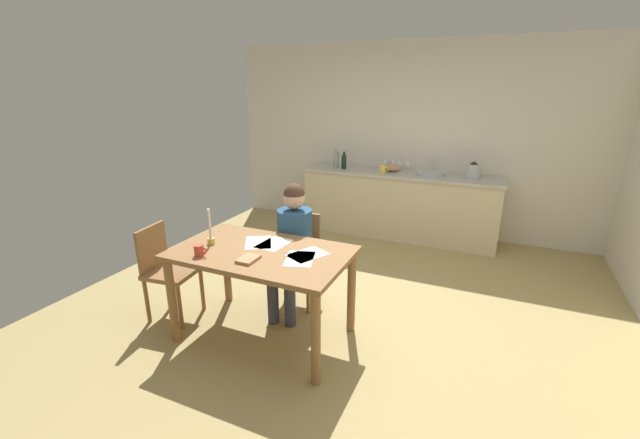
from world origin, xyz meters
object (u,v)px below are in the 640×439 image
Objects in this scene: sink_unit at (430,173)px; wine_glass_back_right at (385,161)px; stovetop_kettle at (473,171)px; wine_glass_by_kettle at (399,162)px; chair_at_table at (299,254)px; wine_glass_near_sink at (408,163)px; dining_table at (262,263)px; person_seated at (293,240)px; wine_glass_back_left at (393,162)px; bottle_oil at (336,160)px; chair_side_empty at (166,268)px; teacup_on_counter at (383,169)px; coffee_mug at (199,250)px; book_magazine at (248,259)px; bottle_vinegar at (344,162)px; mixing_bowl at (392,168)px; candlestick at (211,234)px.

wine_glass_back_right is at bearing 167.53° from sink_unit.
stovetop_kettle is 1.43× the size of wine_glass_by_kettle.
wine_glass_near_sink is at bearing 77.88° from chair_at_table.
dining_table is 1.62× the size of chair_at_table.
person_seated reaches higher than wine_glass_back_left.
person_seated is 2.34m from bottle_oil.
chair_side_empty is (-0.97, -0.59, -0.21)m from person_seated.
person_seated is 2.54m from wine_glass_by_kettle.
person_seated is 2.22m from teacup_on_counter.
stovetop_kettle reaches higher than coffee_mug.
chair_side_empty is 3.78m from stovetop_kettle.
teacup_on_counter is (0.61, 2.98, 0.13)m from coffee_mug.
bottle_oil is at bearing 99.14° from book_magazine.
bottle_oil reaches higher than bottle_vinegar.
chair_at_table is at bearing -77.64° from bottle_oil.
sink_unit is at bearing 179.54° from stovetop_kettle.
wine_glass_back_left is at bearing 83.39° from person_seated.
mixing_bowl is 0.19m from wine_glass_back_right.
bottle_oil reaches higher than chair_side_empty.
stovetop_kettle is at bearing 7.59° from teacup_on_counter.
sink_unit is 1.64× the size of stovetop_kettle.
wine_glass_near_sink is 0.12m from wine_glass_by_kettle.
chair_at_table is 3.56× the size of bottle_vinegar.
teacup_on_counter is (-1.13, -0.15, -0.05)m from stovetop_kettle.
person_seated is at bearing -98.39° from wine_glass_by_kettle.
sink_unit is 1.31m from bottle_oil.
person_seated reaches higher than wine_glass_near_sink.
bottle_oil reaches higher than chair_at_table.
coffee_mug is at bearing -144.30° from dining_table.
wine_glass_back_left is (0.31, 2.34, 0.53)m from chair_at_table.
wine_glass_back_left reaches higher than chair_side_empty.
person_seated is at bearing -80.95° from bottle_vinegar.
bottle_oil is 1.14× the size of bottle_vinegar.
chair_at_table is at bearing 96.60° from person_seated.
stovetop_kettle is 1.07m from wine_glass_back_left.
teacup_on_counter is at bearing -131.21° from wine_glass_near_sink.
teacup_on_counter is (-0.14, -0.30, -0.06)m from wine_glass_by_kettle.
bottle_vinegar is 1.57× the size of wine_glass_near_sink.
wine_glass_near_sink reaches higher than mixing_bowl.
coffee_mug reaches higher than book_magazine.
candlestick is 1.96× the size of wine_glass_back_right.
dining_table is 7.94× the size of book_magazine.
person_seated is 4.34× the size of bottle_oil.
chair_side_empty is at bearing -176.34° from candlestick.
person_seated is 5.42× the size of mixing_bowl.
wine_glass_near_sink is at bearing 78.95° from person_seated.
stovetop_kettle reaches higher than wine_glass_back_left.
candlestick reaches higher than teacup_on_counter.
teacup_on_counter is (-0.26, -0.30, -0.06)m from wine_glass_near_sink.
mixing_bowl is at bearing -82.86° from wine_glass_back_left.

